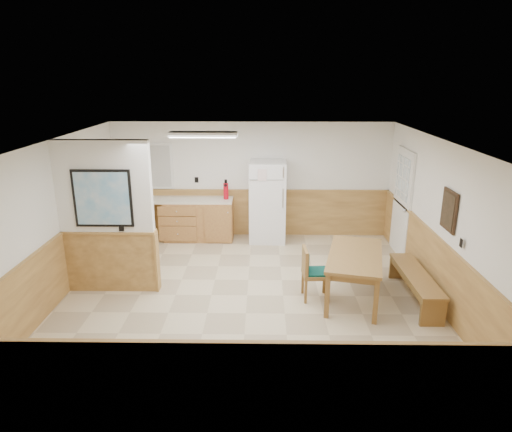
{
  "coord_description": "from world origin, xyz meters",
  "views": [
    {
      "loc": [
        0.25,
        -6.71,
        3.44
      ],
      "look_at": [
        0.14,
        0.4,
        1.23
      ],
      "focal_mm": 32.0,
      "sensor_mm": 36.0,
      "label": 1
    }
  ],
  "objects_px": {
    "dining_table": "(355,260)",
    "dining_bench": "(416,279)",
    "dining_chair": "(311,270)",
    "soap_bottle": "(142,194)",
    "refrigerator": "(268,202)",
    "fire_extinguisher": "(226,191)"
  },
  "relations": [
    {
      "from": "dining_table",
      "to": "dining_bench",
      "type": "xyz_separation_m",
      "value": [
        0.96,
        -0.06,
        -0.31
      ]
    },
    {
      "from": "dining_chair",
      "to": "soap_bottle",
      "type": "height_order",
      "value": "soap_bottle"
    },
    {
      "from": "dining_chair",
      "to": "refrigerator",
      "type": "bearing_deg",
      "value": 100.6
    },
    {
      "from": "refrigerator",
      "to": "dining_bench",
      "type": "relative_size",
      "value": 1.0
    },
    {
      "from": "dining_table",
      "to": "dining_chair",
      "type": "bearing_deg",
      "value": -163.41
    },
    {
      "from": "refrigerator",
      "to": "soap_bottle",
      "type": "height_order",
      "value": "refrigerator"
    },
    {
      "from": "dining_table",
      "to": "dining_bench",
      "type": "bearing_deg",
      "value": 9.95
    },
    {
      "from": "refrigerator",
      "to": "fire_extinguisher",
      "type": "relative_size",
      "value": 4.07
    },
    {
      "from": "fire_extinguisher",
      "to": "soap_bottle",
      "type": "bearing_deg",
      "value": 178.97
    },
    {
      "from": "dining_bench",
      "to": "soap_bottle",
      "type": "relative_size",
      "value": 7.93
    },
    {
      "from": "dining_bench",
      "to": "dining_chair",
      "type": "bearing_deg",
      "value": 178.92
    },
    {
      "from": "fire_extinguisher",
      "to": "soap_bottle",
      "type": "distance_m",
      "value": 1.79
    },
    {
      "from": "dining_bench",
      "to": "refrigerator",
      "type": "bearing_deg",
      "value": 130.05
    },
    {
      "from": "refrigerator",
      "to": "fire_extinguisher",
      "type": "height_order",
      "value": "refrigerator"
    },
    {
      "from": "fire_extinguisher",
      "to": "soap_bottle",
      "type": "relative_size",
      "value": 1.95
    },
    {
      "from": "dining_table",
      "to": "soap_bottle",
      "type": "distance_m",
      "value": 4.85
    },
    {
      "from": "dining_chair",
      "to": "fire_extinguisher",
      "type": "distance_m",
      "value": 3.22
    },
    {
      "from": "refrigerator",
      "to": "fire_extinguisher",
      "type": "bearing_deg",
      "value": 177.7
    },
    {
      "from": "dining_bench",
      "to": "dining_table",
      "type": "bearing_deg",
      "value": 176.13
    },
    {
      "from": "fire_extinguisher",
      "to": "dining_table",
      "type": "bearing_deg",
      "value": -53.1
    },
    {
      "from": "dining_chair",
      "to": "dining_table",
      "type": "bearing_deg",
      "value": 0.08
    },
    {
      "from": "dining_table",
      "to": "fire_extinguisher",
      "type": "bearing_deg",
      "value": 142.93
    }
  ]
}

